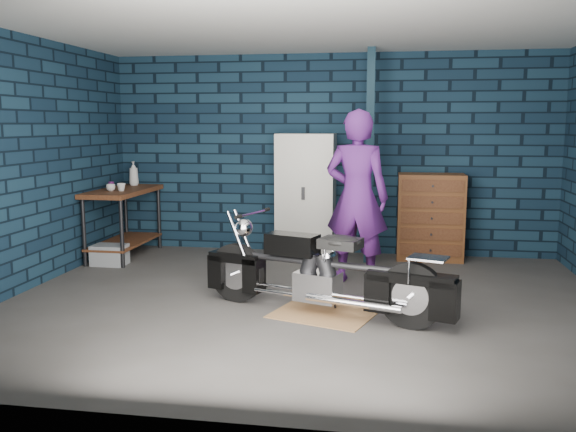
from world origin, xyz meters
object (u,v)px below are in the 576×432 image
object	(u,v)px
person	(357,197)
locker	(306,195)
storage_bin	(110,255)
tool_chest	(430,217)
workbench	(124,223)
motorcycle	(323,266)

from	to	relation	value
person	locker	world-z (taller)	person
storage_bin	tool_chest	xyz separation A→B (m)	(4.00, 0.98, 0.43)
storage_bin	locker	bearing A→B (deg)	22.50
storage_bin	tool_chest	size ratio (longest dim) A/B	0.37
person	tool_chest	bearing A→B (deg)	-113.60
tool_chest	locker	bearing A→B (deg)	180.00
tool_chest	workbench	bearing A→B (deg)	-173.20
workbench	motorcycle	xyz separation A→B (m)	(2.90, -2.08, 0.01)
storage_bin	tool_chest	distance (m)	4.14
workbench	storage_bin	world-z (taller)	workbench
motorcycle	person	distance (m)	1.35
motorcycle	tool_chest	distance (m)	2.80
workbench	motorcycle	world-z (taller)	motorcycle
storage_bin	locker	world-z (taller)	locker
storage_bin	tool_chest	bearing A→B (deg)	13.75
tool_chest	motorcycle	bearing A→B (deg)	-113.75
motorcycle	storage_bin	size ratio (longest dim) A/B	5.10
motorcycle	storage_bin	world-z (taller)	motorcycle
locker	motorcycle	bearing A→B (deg)	-78.76
workbench	motorcycle	bearing A→B (deg)	-35.75
person	locker	bearing A→B (deg)	-50.45
workbench	tool_chest	size ratio (longest dim) A/B	1.25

